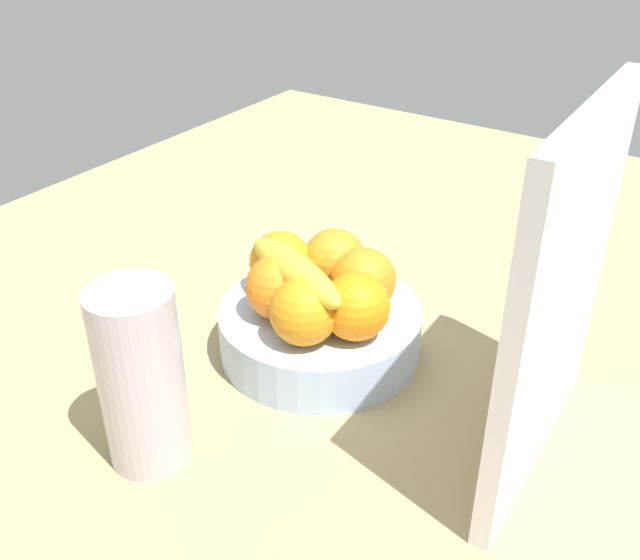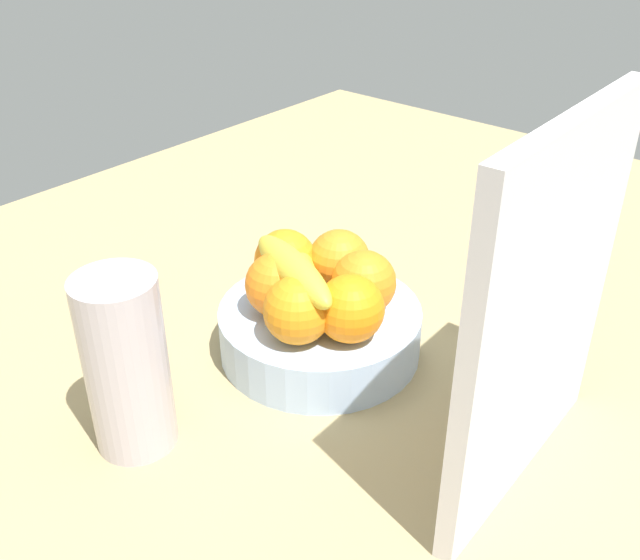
{
  "view_description": "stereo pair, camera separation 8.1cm",
  "coord_description": "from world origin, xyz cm",
  "views": [
    {
      "loc": [
        58.72,
        38.87,
        52.54
      ],
      "look_at": [
        -0.98,
        -1.13,
        9.97
      ],
      "focal_mm": 40.76,
      "sensor_mm": 36.0,
      "label": 1
    },
    {
      "loc": [
        53.82,
        45.35,
        52.54
      ],
      "look_at": [
        -0.98,
        -1.13,
        9.97
      ],
      "focal_mm": 40.76,
      "sensor_mm": 36.0,
      "label": 2
    }
  ],
  "objects": [
    {
      "name": "ground_plane",
      "position": [
        0.0,
        0.0,
        -1.5
      ],
      "size": [
        180.0,
        140.0,
        3.0
      ],
      "primitive_type": "cube",
      "color": "#9F8B5F"
    },
    {
      "name": "banana_bunch",
      "position": [
        1.17,
        -3.01,
        10.17
      ],
      "size": [
        16.36,
        17.61,
        8.4
      ],
      "color": "yellow",
      "rests_on": "fruit_bowl"
    },
    {
      "name": "thermos_tumbler",
      "position": [
        23.01,
        -5.46,
        9.6
      ],
      "size": [
        8.2,
        8.2,
        19.2
      ],
      "primitive_type": "cylinder",
      "color": "#BBB0BA",
      "rests_on": "ground_plane"
    },
    {
      "name": "orange_top_stack",
      "position": [
        1.33,
        5.11,
        9.77
      ],
      "size": [
        7.6,
        7.6,
        7.6
      ],
      "primitive_type": "sphere",
      "color": "orange",
      "rests_on": "fruit_bowl"
    },
    {
      "name": "orange_center",
      "position": [
        -2.12,
        -7.62,
        9.77
      ],
      "size": [
        7.6,
        7.6,
        7.6
      ],
      "primitive_type": "sphere",
      "color": "orange",
      "rests_on": "fruit_bowl"
    },
    {
      "name": "fruit_bowl",
      "position": [
        -0.98,
        -1.13,
        2.99
      ],
      "size": [
        24.09,
        24.09,
        5.97
      ],
      "primitive_type": "cylinder",
      "color": "#A9C3E6",
      "rests_on": "ground_plane"
    },
    {
      "name": "cutting_board",
      "position": [
        1.6,
        26.19,
        18.0
      ],
      "size": [
        28.04,
        2.59,
        36.0
      ],
      "primitive_type": "cube",
      "rotation": [
        0.0,
        0.0,
        0.03
      ],
      "color": "white",
      "rests_on": "ground_plane"
    },
    {
      "name": "orange_back_left",
      "position": [
        2.69,
        -4.36,
        9.77
      ],
      "size": [
        7.6,
        7.6,
        7.6
      ],
      "primitive_type": "sphere",
      "color": "orange",
      "rests_on": "fruit_bowl"
    },
    {
      "name": "orange_back_right",
      "position": [
        5.23,
        0.94,
        9.77
      ],
      "size": [
        7.6,
        7.6,
        7.6
      ],
      "primitive_type": "sphere",
      "color": "orange",
      "rests_on": "fruit_bowl"
    },
    {
      "name": "orange_front_left",
      "position": [
        -4.03,
        2.87,
        9.77
      ],
      "size": [
        7.6,
        7.6,
        7.6
      ],
      "primitive_type": "sphere",
      "color": "orange",
      "rests_on": "fruit_bowl"
    },
    {
      "name": "orange_front_right",
      "position": [
        -6.31,
        -2.61,
        9.77
      ],
      "size": [
        7.6,
        7.6,
        7.6
      ],
      "primitive_type": "sphere",
      "color": "orange",
      "rests_on": "fruit_bowl"
    }
  ]
}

